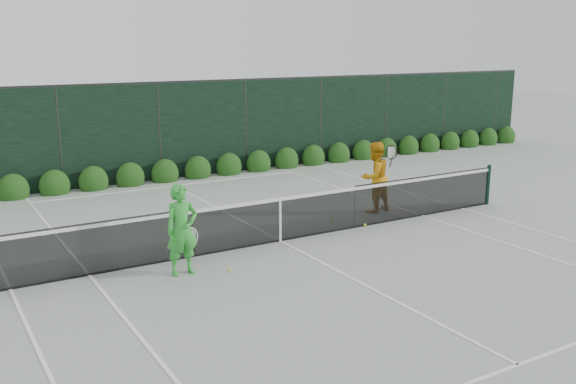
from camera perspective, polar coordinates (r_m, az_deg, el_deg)
ground at (r=14.03m, az=-0.70°, el=-4.40°), size 80.00×80.00×0.00m
tennis_net at (r=13.87m, az=-0.79°, el=-2.32°), size 12.90×0.10×1.07m
player_woman at (r=12.02m, az=-9.41°, el=-3.33°), size 0.68×0.44×1.72m
player_man at (r=16.37m, az=7.70°, el=1.31°), size 0.98×0.80×1.80m
court_lines at (r=14.03m, az=-0.70°, el=-4.38°), size 11.03×23.83×0.01m
windscreen_fence at (r=11.44m, az=6.10°, el=-0.68°), size 32.00×21.07×3.06m
hedge_row at (r=20.29m, az=-10.88°, el=1.59°), size 31.66×0.65×0.94m
tennis_balls at (r=14.23m, az=-0.47°, el=-4.00°), size 4.13×2.28×0.07m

